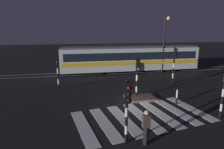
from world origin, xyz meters
name	(u,v)px	position (x,y,z in m)	size (l,w,h in m)	color
ground_plane	(133,105)	(0.00, 0.00, 0.00)	(120.00, 120.00, 0.00)	black
rail_near	(109,74)	(0.00, 9.99, 0.01)	(80.00, 0.12, 0.03)	#59595E
rail_far	(107,71)	(0.00, 11.43, 0.01)	(80.00, 0.12, 0.03)	#59595E
crosswalk_zebra	(142,116)	(0.00, -1.97, 0.01)	(8.76, 5.68, 0.02)	silver
traffic_island	(140,98)	(0.89, 1.04, 0.09)	(2.28, 1.59, 0.18)	slate
traffic_light_median_centre	(137,72)	(0.68, 1.33, 2.13)	(0.36, 0.42, 3.23)	black
traffic_light_corner_far_left	(57,65)	(-5.50, 4.70, 2.24)	(0.36, 0.42, 3.40)	black
traffic_light_corner_far_right	(175,60)	(5.55, 4.67, 2.36)	(0.36, 0.42, 3.58)	black
traffic_light_kerb_mid_left	(127,103)	(-1.74, -4.60, 2.06)	(0.36, 0.42, 3.13)	black
street_lamp_trackside_right	(165,38)	(6.63, 9.25, 4.29)	(0.44, 1.21, 6.69)	black
tram	(131,58)	(2.87, 10.71, 1.75)	(17.29, 2.58, 4.15)	silver
pedestrian_waiting_at_kerb	(146,127)	(-0.87, -4.82, 0.88)	(0.36, 0.24, 1.71)	black
bollard_island_edge	(177,97)	(3.09, -0.48, 0.56)	(0.12, 0.12, 1.11)	black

